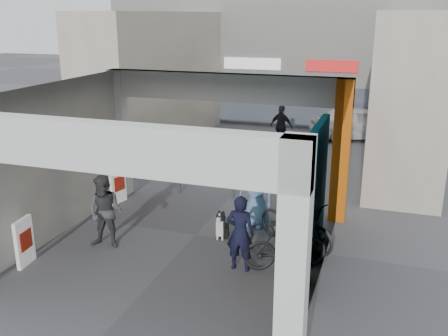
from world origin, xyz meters
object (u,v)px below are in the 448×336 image
(white_van, at_px, (360,123))
(man_back_turned, at_px, (105,212))
(border_collie, at_px, (222,226))
(bicycle_rear, at_px, (285,246))
(produce_stand, at_px, (191,155))
(man_crates, at_px, (281,127))
(cafe_set, at_px, (216,164))
(man_with_dog, at_px, (240,233))
(bicycle_front, at_px, (296,224))
(man_elderly, at_px, (256,190))

(white_van, bearing_deg, man_back_turned, 137.05)
(border_collie, distance_m, bicycle_rear, 1.95)
(produce_stand, xyz_separation_m, border_collie, (2.93, -5.36, -0.01))
(bicycle_rear, bearing_deg, man_crates, -14.72)
(cafe_set, height_order, bicycle_rear, bicycle_rear)
(man_with_dog, bearing_deg, man_crates, -83.26)
(man_crates, xyz_separation_m, white_van, (2.75, 2.32, -0.13))
(border_collie, height_order, man_with_dog, man_with_dog)
(cafe_set, xyz_separation_m, man_back_turned, (-0.51, -5.74, 0.51))
(man_with_dog, bearing_deg, bicycle_front, -122.14)
(man_with_dog, relative_size, bicycle_rear, 0.93)
(cafe_set, height_order, white_van, white_van)
(man_back_turned, relative_size, man_crates, 1.01)
(border_collie, xyz_separation_m, man_with_dog, (0.82, -1.27, 0.50))
(man_crates, bearing_deg, bicycle_front, 120.59)
(man_elderly, bearing_deg, produce_stand, 139.20)
(produce_stand, height_order, man_elderly, man_elderly)
(man_back_turned, height_order, man_crates, man_back_turned)
(man_back_turned, bearing_deg, border_collie, 22.58)
(man_with_dog, distance_m, bicycle_rear, 0.94)
(cafe_set, bearing_deg, man_crates, 72.34)
(cafe_set, height_order, man_elderly, man_elderly)
(man_back_turned, distance_m, man_elderly, 3.53)
(border_collie, xyz_separation_m, bicycle_front, (1.67, 0.13, 0.25))
(cafe_set, height_order, man_crates, man_crates)
(cafe_set, distance_m, man_crates, 4.16)
(man_with_dog, bearing_deg, bicycle_rear, -161.66)
(produce_stand, bearing_deg, man_with_dog, -47.44)
(cafe_set, bearing_deg, bicycle_rear, -58.21)
(man_crates, relative_size, bicycle_rear, 0.96)
(produce_stand, distance_m, white_van, 7.52)
(bicycle_front, xyz_separation_m, bicycle_rear, (0.00, -1.11, -0.02))
(produce_stand, bearing_deg, white_van, 59.20)
(man_back_turned, height_order, white_van, man_back_turned)
(bicycle_front, bearing_deg, cafe_set, 66.36)
(man_with_dog, xyz_separation_m, bicycle_front, (0.85, 1.40, -0.26))
(border_collie, xyz_separation_m, white_van, (2.28, 10.78, 0.40))
(produce_stand, relative_size, white_van, 0.27)
(man_back_turned, bearing_deg, bicycle_front, 12.94)
(man_with_dog, height_order, bicycle_front, man_with_dog)
(man_crates, distance_m, white_van, 3.61)
(produce_stand, distance_m, man_crates, 3.98)
(cafe_set, bearing_deg, border_collie, -69.05)
(man_crates, height_order, bicycle_rear, man_crates)
(produce_stand, height_order, man_with_dog, man_with_dog)
(bicycle_front, height_order, white_van, white_van)
(man_back_turned, bearing_deg, white_van, 63.13)
(border_collie, height_order, white_van, white_van)
(produce_stand, relative_size, man_back_turned, 0.66)
(produce_stand, distance_m, bicycle_rear, 7.84)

